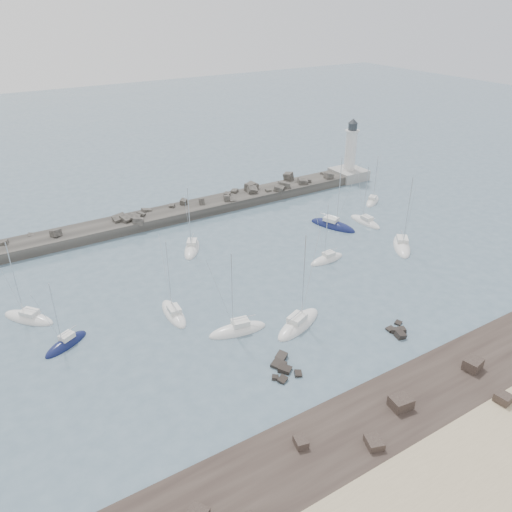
% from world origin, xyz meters
% --- Properties ---
extents(ground, '(400.00, 400.00, 0.00)m').
position_xyz_m(ground, '(0.00, 0.00, 0.00)').
color(ground, '#4A6375').
rests_on(ground, ground).
extents(sand_strip, '(140.00, 14.00, 1.00)m').
position_xyz_m(sand_strip, '(0.00, -32.00, 0.00)').
color(sand_strip, tan).
rests_on(sand_strip, ground).
extents(rock_shelf, '(140.00, 12.00, 2.07)m').
position_xyz_m(rock_shelf, '(0.03, -21.99, 0.03)').
color(rock_shelf, black).
rests_on(rock_shelf, ground).
extents(rock_cluster_near, '(4.02, 4.93, 1.35)m').
position_xyz_m(rock_cluster_near, '(-3.40, -8.98, 0.05)').
color(rock_cluster_near, black).
rests_on(rock_cluster_near, ground).
extents(rock_cluster_far, '(3.26, 3.55, 1.49)m').
position_xyz_m(rock_cluster_far, '(13.04, -10.89, 0.09)').
color(rock_cluster_far, black).
rests_on(rock_cluster_far, ground).
extents(breakwater, '(115.00, 7.42, 4.98)m').
position_xyz_m(breakwater, '(-7.04, 38.00, 0.29)').
color(breakwater, '#32302C').
rests_on(breakwater, ground).
extents(lighthouse, '(7.00, 7.00, 14.60)m').
position_xyz_m(lighthouse, '(47.00, 38.00, 3.09)').
color(lighthouse, gray).
rests_on(lighthouse, ground).
extents(sailboat_1, '(6.78, 7.51, 12.25)m').
position_xyz_m(sailboat_1, '(-26.77, 16.85, 0.13)').
color(sailboat_1, white).
rests_on(sailboat_1, ground).
extents(sailboat_2, '(6.34, 4.56, 10.02)m').
position_xyz_m(sailboat_2, '(-23.80, 8.56, 0.14)').
color(sailboat_2, '#101745').
rests_on(sailboat_2, ground).
extents(sailboat_3, '(2.74, 7.48, 11.66)m').
position_xyz_m(sailboat_3, '(-9.87, 7.69, 0.13)').
color(sailboat_3, white).
rests_on(sailboat_3, ground).
extents(sailboat_4, '(8.01, 3.71, 12.36)m').
position_xyz_m(sailboat_4, '(-4.33, -0.07, 0.15)').
color(sailboat_4, white).
rests_on(sailboat_4, ground).
extents(sailboat_5, '(6.15, 7.73, 12.23)m').
position_xyz_m(sailboat_5, '(0.44, 23.98, 0.14)').
color(sailboat_5, white).
rests_on(sailboat_5, ground).
extents(sailboat_6, '(9.13, 5.73, 13.89)m').
position_xyz_m(sailboat_6, '(3.08, -3.08, 0.15)').
color(sailboat_6, white).
rests_on(sailboat_6, ground).
extents(sailboat_7, '(5.93, 9.52, 14.41)m').
position_xyz_m(sailboat_7, '(26.77, 18.87, 0.14)').
color(sailboat_7, '#101745').
rests_on(sailboat_7, ground).
extents(sailboat_8, '(6.80, 2.49, 10.68)m').
position_xyz_m(sailboat_8, '(17.52, 9.05, 0.13)').
color(sailboat_8, white).
rests_on(sailboat_8, ground).
extents(sailboat_9, '(2.61, 7.48, 11.71)m').
position_xyz_m(sailboat_9, '(33.09, 17.03, 0.13)').
color(sailboat_9, white).
rests_on(sailboat_9, ground).
extents(sailboat_10, '(7.61, 8.47, 13.79)m').
position_xyz_m(sailboat_10, '(31.44, 6.11, 0.14)').
color(sailboat_10, white).
rests_on(sailboat_10, ground).
extents(sailboat_11, '(6.64, 5.26, 10.54)m').
position_xyz_m(sailboat_11, '(41.59, 24.10, 0.13)').
color(sailboat_11, white).
rests_on(sailboat_11, ground).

